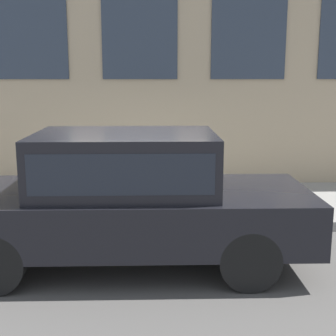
# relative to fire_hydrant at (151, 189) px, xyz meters

# --- Properties ---
(ground_plane) EXTENTS (80.00, 80.00, 0.00)m
(ground_plane) POSITION_rel_fire_hydrant_xyz_m (-0.59, 0.24, -0.61)
(ground_plane) COLOR #514F4C
(sidewalk) EXTENTS (2.96, 60.00, 0.16)m
(sidewalk) POSITION_rel_fire_hydrant_xyz_m (0.89, 0.24, -0.53)
(sidewalk) COLOR gray
(sidewalk) RESTS_ON ground_plane
(fire_hydrant) EXTENTS (0.34, 0.45, 0.88)m
(fire_hydrant) POSITION_rel_fire_hydrant_xyz_m (0.00, 0.00, 0.00)
(fire_hydrant) COLOR #2D7260
(fire_hydrant) RESTS_ON sidewalk
(person) EXTENTS (0.29, 0.19, 1.21)m
(person) POSITION_rel_fire_hydrant_xyz_m (0.44, -0.62, 0.28)
(person) COLOR #232328
(person) RESTS_ON sidewalk
(parked_car_charcoal_near) EXTENTS (1.93, 5.01, 1.86)m
(parked_car_charcoal_near) POSITION_rel_fire_hydrant_xyz_m (-1.88, 0.32, 0.40)
(parked_car_charcoal_near) COLOR black
(parked_car_charcoal_near) RESTS_ON ground_plane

